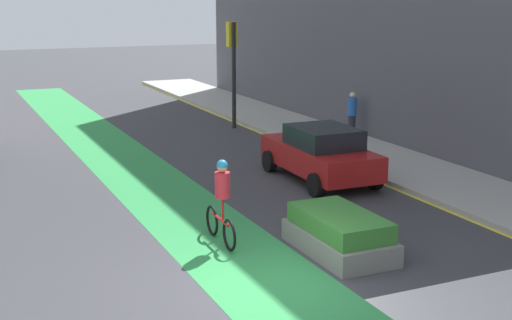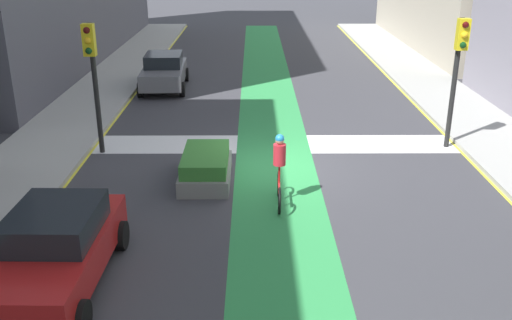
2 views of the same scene
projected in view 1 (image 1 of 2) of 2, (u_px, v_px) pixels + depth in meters
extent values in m
plane|color=#38383D|center=(271.00, 289.00, 12.81)|extent=(120.00, 120.00, 0.00)
cube|color=#2D8C47|center=(275.00, 288.00, 12.84)|extent=(2.40, 60.00, 0.01)
cylinder|color=black|center=(234.00, 76.00, 27.63)|extent=(0.16, 0.16, 4.12)
cube|color=gold|center=(232.00, 34.00, 27.44)|extent=(0.35, 0.28, 0.95)
sphere|color=#3F0A0A|center=(230.00, 26.00, 27.50)|extent=(0.20, 0.20, 0.20)
sphere|color=yellow|center=(230.00, 34.00, 27.57)|extent=(0.20, 0.20, 0.20)
sphere|color=#0C3814|center=(230.00, 42.00, 27.64)|extent=(0.20, 0.20, 0.20)
cube|color=#A51919|center=(320.00, 157.00, 20.10)|extent=(1.89, 4.24, 0.70)
cube|color=black|center=(324.00, 137.00, 19.78)|extent=(1.64, 2.03, 0.55)
cylinder|color=black|center=(269.00, 161.00, 21.15)|extent=(0.23, 0.64, 0.64)
cylinder|color=black|center=(323.00, 156.00, 21.84)|extent=(0.23, 0.64, 0.64)
cylinder|color=black|center=(316.00, 185.00, 18.52)|extent=(0.23, 0.64, 0.64)
cylinder|color=black|center=(375.00, 178.00, 19.22)|extent=(0.23, 0.64, 0.64)
torus|color=black|center=(212.00, 220.00, 15.56)|extent=(0.08, 0.68, 0.68)
torus|color=black|center=(229.00, 235.00, 14.63)|extent=(0.08, 0.68, 0.68)
cylinder|color=red|center=(220.00, 219.00, 15.05)|extent=(0.08, 0.95, 0.06)
cylinder|color=red|center=(223.00, 209.00, 14.86)|extent=(0.05, 0.05, 0.50)
cylinder|color=red|center=(222.00, 185.00, 14.74)|extent=(0.32, 0.32, 0.55)
sphere|color=tan|center=(222.00, 167.00, 14.65)|extent=(0.22, 0.22, 0.22)
sphere|color=#268CCC|center=(222.00, 165.00, 14.64)|extent=(0.23, 0.23, 0.23)
cylinder|color=#262638|center=(352.00, 125.00, 25.87)|extent=(0.28, 0.28, 0.72)
cylinder|color=#2659B2|center=(352.00, 107.00, 25.71)|extent=(0.34, 0.34, 0.64)
sphere|color=beige|center=(353.00, 95.00, 25.61)|extent=(0.21, 0.21, 0.21)
cube|color=slate|center=(339.00, 242.00, 14.55)|extent=(1.38, 2.54, 0.45)
cube|color=#33722D|center=(340.00, 222.00, 14.45)|extent=(1.24, 2.28, 0.40)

